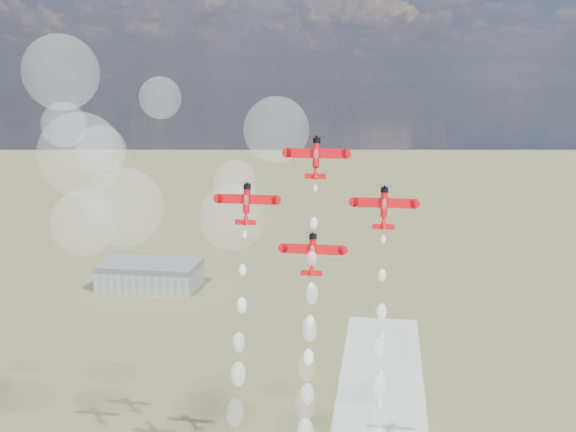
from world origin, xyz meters
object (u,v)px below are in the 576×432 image
(plane_right, at_px, (384,207))
(plane_left, at_px, (246,203))
(plane_slot, at_px, (312,253))
(plane_lead, at_px, (316,157))
(hangar, at_px, (150,275))

(plane_right, bearing_deg, plane_left, 180.00)
(plane_left, height_order, plane_slot, plane_left)
(plane_right, height_order, plane_slot, plane_right)
(plane_lead, distance_m, plane_left, 19.06)
(plane_lead, height_order, plane_left, plane_lead)
(plane_lead, bearing_deg, hangar, 121.50)
(plane_lead, relative_size, plane_right, 1.00)
(plane_left, distance_m, plane_right, 31.23)
(plane_right, bearing_deg, plane_lead, 169.01)
(hangar, distance_m, plane_slot, 213.08)
(hangar, bearing_deg, plane_lead, -58.50)
(hangar, bearing_deg, plane_slot, -59.39)
(hangar, bearing_deg, plane_right, -55.30)
(plane_slot, bearing_deg, plane_right, 10.99)
(hangar, distance_m, plane_right, 221.91)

